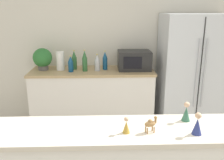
{
  "coord_description": "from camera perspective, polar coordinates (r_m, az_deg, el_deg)",
  "views": [
    {
      "loc": [
        -0.27,
        -1.22,
        1.83
      ],
      "look_at": [
        -0.18,
        1.38,
        1.07
      ],
      "focal_mm": 40.0,
      "sensor_mm": 36.0,
      "label": 1
    }
  ],
  "objects": [
    {
      "name": "refrigerator",
      "position": [
        3.92,
        17.65,
        1.39
      ],
      "size": [
        0.93,
        0.69,
        1.75
      ],
      "color": "silver",
      "rests_on": "ground_plane"
    },
    {
      "name": "wise_man_figurine_blue",
      "position": [
        1.95,
        16.59,
        -7.18
      ],
      "size": [
        0.06,
        0.06,
        0.15
      ],
      "color": "#33664C",
      "rests_on": "bar_counter"
    },
    {
      "name": "back_bottle_3",
      "position": [
        3.73,
        -1.61,
        4.46
      ],
      "size": [
        0.07,
        0.07,
        0.28
      ],
      "color": "navy",
      "rests_on": "back_counter"
    },
    {
      "name": "back_bottle_2",
      "position": [
        3.65,
        -3.41,
        3.92
      ],
      "size": [
        0.08,
        0.08,
        0.25
      ],
      "color": "#B2B7BC",
      "rests_on": "back_counter"
    },
    {
      "name": "wall_back",
      "position": [
        3.99,
        1.91,
        8.32
      ],
      "size": [
        8.0,
        0.06,
        2.55
      ],
      "color": "silver",
      "rests_on": "ground_plane"
    },
    {
      "name": "wise_man_figurine_crimson",
      "position": [
        1.77,
        18.92,
        -9.69
      ],
      "size": [
        0.07,
        0.07,
        0.16
      ],
      "color": "navy",
      "rests_on": "bar_counter"
    },
    {
      "name": "camel_figurine",
      "position": [
        1.72,
        8.83,
        -9.77
      ],
      "size": [
        0.09,
        0.06,
        0.12
      ],
      "color": "olive",
      "rests_on": "bar_counter"
    },
    {
      "name": "back_bottle_0",
      "position": [
        3.64,
        -9.43,
        3.6
      ],
      "size": [
        0.07,
        0.07,
        0.24
      ],
      "color": "navy",
      "rests_on": "back_counter"
    },
    {
      "name": "wise_man_figurine_purple",
      "position": [
        1.71,
        3.29,
        -10.45
      ],
      "size": [
        0.05,
        0.05,
        0.12
      ],
      "color": "#B28933",
      "rests_on": "bar_counter"
    },
    {
      "name": "back_bottle_4",
      "position": [
        3.78,
        -8.63,
        4.47
      ],
      "size": [
        0.08,
        0.08,
        0.29
      ],
      "color": "#2D6033",
      "rests_on": "back_counter"
    },
    {
      "name": "potted_plant",
      "position": [
        3.82,
        -15.59,
        4.78
      ],
      "size": [
        0.28,
        0.28,
        0.33
      ],
      "color": "#595451",
      "rests_on": "back_counter"
    },
    {
      "name": "back_bottle_1",
      "position": [
        3.64,
        -6.25,
        4.33
      ],
      "size": [
        0.07,
        0.07,
        0.31
      ],
      "color": "#2D6033",
      "rests_on": "back_counter"
    },
    {
      "name": "paper_towel_roll",
      "position": [
        3.77,
        -11.74,
        4.3
      ],
      "size": [
        0.12,
        0.12,
        0.27
      ],
      "color": "white",
      "rests_on": "back_counter"
    },
    {
      "name": "back_counter",
      "position": [
        3.87,
        -4.39,
        -4.38
      ],
      "size": [
        1.82,
        0.63,
        0.93
      ],
      "color": "silver",
      "rests_on": "ground_plane"
    },
    {
      "name": "microwave",
      "position": [
        3.74,
        5.08,
        4.54
      ],
      "size": [
        0.48,
        0.37,
        0.28
      ],
      "color": "black",
      "rests_on": "back_counter"
    }
  ]
}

